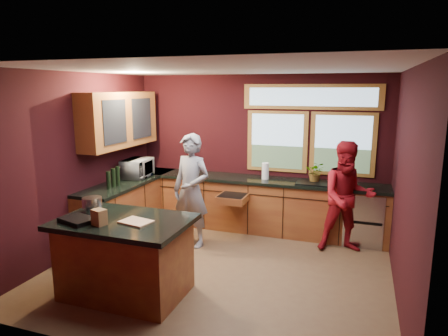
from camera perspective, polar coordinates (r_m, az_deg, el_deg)
The scene contains 14 objects.
floor at distance 5.71m, azimuth -0.60°, elevation -14.22°, with size 4.50×4.50×0.00m, color brown.
room_shell at distance 5.71m, azimuth -5.19°, elevation 4.62°, with size 4.52×4.02×2.71m.
back_counter at distance 7.01m, azimuth 5.66°, elevation -5.27°, with size 4.50×0.64×0.93m.
left_counter at distance 7.08m, azimuth -13.29°, elevation -5.36°, with size 0.64×2.30×0.93m.
island at distance 5.04m, azimuth -13.89°, elevation -12.17°, with size 1.55×1.05×0.95m.
person_grey at distance 6.26m, azimuth -4.68°, elevation -3.24°, with size 0.65×0.43×1.78m, color slate.
person_red at distance 6.31m, azimuth 17.20°, elevation -4.01°, with size 0.82×0.64×1.70m, color maroon.
microwave at distance 7.11m, azimuth -12.29°, elevation -0.05°, with size 0.58×0.39×0.32m, color #999999.
potted_plant at distance 6.77m, azimuth 12.97°, elevation -0.56°, with size 0.31×0.27×0.34m, color #999999.
paper_towel at distance 6.86m, azimuth 5.92°, elevation -0.43°, with size 0.12×0.12×0.28m, color white.
cutting_board at distance 4.73m, azimuth -12.45°, elevation -7.51°, with size 0.35×0.25×0.02m, color tan.
stock_pot at distance 5.28m, azimuth -18.33°, elevation -4.94°, with size 0.24×0.24×0.18m, color silver.
paper_bag at distance 4.74m, azimuth -17.39°, elevation -6.72°, with size 0.15×0.12×0.18m, color brown.
black_tray at distance 4.94m, azimuth -20.17°, elevation -6.96°, with size 0.40×0.28×0.05m, color black.
Camera 1 is at (1.75, -4.84, 2.46)m, focal length 32.00 mm.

